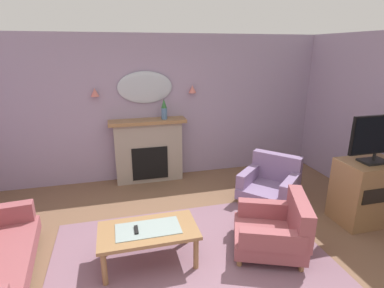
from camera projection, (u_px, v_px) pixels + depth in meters
The scene contains 14 objects.
floor at pixel (197, 279), 3.33m from camera, with size 7.27×6.64×0.10m, color brown.
wall_back at pixel (156, 108), 5.57m from camera, with size 7.27×0.10×2.62m, color #9E8CA8.
patterned_rug at pixel (193, 262), 3.50m from camera, with size 3.20×2.40×0.01m, color #7F5B6B.
fireplace at pixel (149, 151), 5.54m from camera, with size 1.36×0.36×1.16m.
mantel_vase_left at pixel (164, 109), 5.36m from camera, with size 0.11×0.11×0.36m.
wall_mirror at pixel (145, 87), 5.33m from camera, with size 0.96×0.06×0.56m, color #B2BCC6.
wall_sconce_left at pixel (95, 92), 5.09m from camera, with size 0.14×0.14×0.14m, color #D17066.
wall_sconce_right at pixel (192, 89), 5.50m from camera, with size 0.14×0.14×0.14m, color #D17066.
coffee_table at pixel (148, 233), 3.40m from camera, with size 1.10×0.60×0.45m.
tv_remote at pixel (136, 230), 3.34m from camera, with size 0.04×0.16×0.02m, color black.
armchair_by_coffee_table at pixel (271, 182), 4.90m from camera, with size 1.14×1.14×0.71m.
armchair_near_fireplace at pixel (277, 229), 3.63m from camera, with size 1.06×1.05×0.71m.
tv_cabinet at pixel (366, 192), 4.24m from camera, with size 0.80×0.57×0.90m.
tv_flatscreen at pixel (378, 138), 3.98m from camera, with size 0.84×0.24×0.65m.
Camera 1 is at (-0.75, -2.62, 2.37)m, focal length 28.36 mm.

